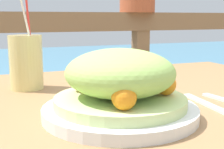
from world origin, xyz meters
name	(u,v)px	position (x,y,z in m)	size (l,w,h in m)	color
patio_table	(124,140)	(0.00, 0.00, 0.65)	(1.13, 0.83, 0.75)	#997047
railing_fence	(54,69)	(0.00, 0.82, 0.69)	(2.80, 0.08, 0.95)	brown
sea_backdrop	(15,79)	(0.00, 3.32, 0.18)	(12.00, 4.00, 0.36)	teal
salad_plate	(120,88)	(-0.06, -0.12, 0.80)	(0.29, 0.29, 0.13)	silver
drink_glass	(26,62)	(-0.19, 0.18, 0.82)	(0.08, 0.09, 0.24)	#DBCC7F
fork	(209,105)	(0.14, -0.12, 0.75)	(0.03, 0.18, 0.00)	silver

